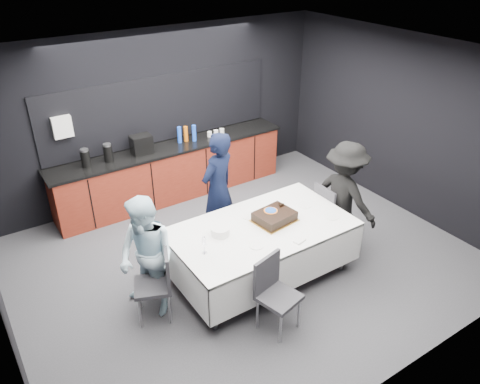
# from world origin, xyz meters

# --- Properties ---
(ground) EXTENTS (6.00, 6.00, 0.00)m
(ground) POSITION_xyz_m (0.00, 0.00, 0.00)
(ground) COLOR #404145
(ground) RESTS_ON ground
(room_shell) EXTENTS (6.04, 5.04, 2.82)m
(room_shell) POSITION_xyz_m (0.00, 0.00, 1.86)
(room_shell) COLOR white
(room_shell) RESTS_ON ground
(kitchenette) EXTENTS (4.10, 0.64, 2.05)m
(kitchenette) POSITION_xyz_m (-0.02, 2.22, 0.54)
(kitchenette) COLOR maroon
(kitchenette) RESTS_ON ground
(party_table) EXTENTS (2.32, 1.32, 0.78)m
(party_table) POSITION_xyz_m (0.00, -0.40, 0.64)
(party_table) COLOR #99999E
(party_table) RESTS_ON ground
(cake_assembly) EXTENTS (0.56, 0.48, 0.16)m
(cake_assembly) POSITION_xyz_m (0.22, -0.38, 0.84)
(cake_assembly) COLOR gold
(cake_assembly) RESTS_ON party_table
(plate_stack) EXTENTS (0.23, 0.23, 0.10)m
(plate_stack) POSITION_xyz_m (-0.53, -0.26, 0.83)
(plate_stack) COLOR white
(plate_stack) RESTS_ON party_table
(loose_plate_near) EXTENTS (0.18, 0.18, 0.01)m
(loose_plate_near) POSITION_xyz_m (-0.29, -0.70, 0.78)
(loose_plate_near) COLOR white
(loose_plate_near) RESTS_ON party_table
(loose_plate_right_a) EXTENTS (0.19, 0.19, 0.01)m
(loose_plate_right_a) POSITION_xyz_m (0.80, -0.29, 0.78)
(loose_plate_right_a) COLOR white
(loose_plate_right_a) RESTS_ON party_table
(loose_plate_right_b) EXTENTS (0.19, 0.19, 0.01)m
(loose_plate_right_b) POSITION_xyz_m (0.90, -0.71, 0.78)
(loose_plate_right_b) COLOR white
(loose_plate_right_b) RESTS_ON party_table
(loose_plate_far) EXTENTS (0.18, 0.18, 0.01)m
(loose_plate_far) POSITION_xyz_m (-0.01, -0.12, 0.78)
(loose_plate_far) COLOR white
(loose_plate_far) RESTS_ON party_table
(fork_pile) EXTENTS (0.16, 0.12, 0.02)m
(fork_pile) POSITION_xyz_m (0.19, -0.92, 0.79)
(fork_pile) COLOR white
(fork_pile) RESTS_ON party_table
(champagne_flute) EXTENTS (0.06, 0.06, 0.22)m
(champagne_flute) POSITION_xyz_m (-0.88, -0.48, 0.94)
(champagne_flute) COLOR white
(champagne_flute) RESTS_ON party_table
(chair_left) EXTENTS (0.55, 0.55, 0.92)m
(chair_left) POSITION_xyz_m (-1.42, -0.34, 0.53)
(chair_left) COLOR #303035
(chair_left) RESTS_ON ground
(chair_right) EXTENTS (0.43, 0.43, 0.92)m
(chair_right) POSITION_xyz_m (1.29, -0.28, 0.53)
(chair_right) COLOR #303035
(chair_right) RESTS_ON ground
(chair_near) EXTENTS (0.51, 0.51, 0.92)m
(chair_near) POSITION_xyz_m (-0.40, -1.21, 0.53)
(chair_near) COLOR #303035
(chair_near) RESTS_ON ground
(person_center) EXTENTS (0.73, 0.61, 1.72)m
(person_center) POSITION_xyz_m (-0.03, 0.63, 0.86)
(person_center) COLOR black
(person_center) RESTS_ON ground
(person_left) EXTENTS (0.78, 0.89, 1.54)m
(person_left) POSITION_xyz_m (-1.48, -0.19, 0.77)
(person_left) COLOR silver
(person_left) RESTS_ON ground
(person_right) EXTENTS (0.74, 1.12, 1.61)m
(person_right) POSITION_xyz_m (1.40, -0.44, 0.81)
(person_right) COLOR black
(person_right) RESTS_ON ground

